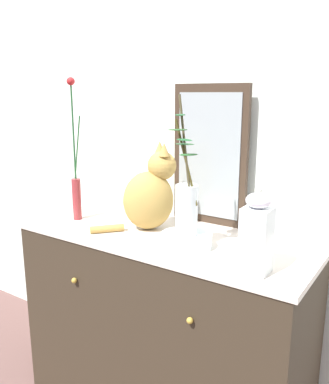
# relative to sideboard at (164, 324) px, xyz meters

# --- Properties ---
(wall_back) EXTENTS (4.40, 0.08, 2.60)m
(wall_back) POSITION_rel_sideboard_xyz_m (0.00, 0.33, 0.86)
(wall_back) COLOR silver
(wall_back) RESTS_ON ground_plane
(sideboard) EXTENTS (1.29, 0.54, 0.87)m
(sideboard) POSITION_rel_sideboard_xyz_m (0.00, 0.00, 0.00)
(sideboard) COLOR #32281D
(sideboard) RESTS_ON ground_plane
(mirror_leaning) EXTENTS (0.36, 0.03, 0.62)m
(mirror_leaning) POSITION_rel_sideboard_xyz_m (0.09, 0.24, 0.75)
(mirror_leaning) COLOR #36271D
(mirror_leaning) RESTS_ON sideboard
(cat_sitting) EXTENTS (0.32, 0.35, 0.38)m
(cat_sitting) POSITION_rel_sideboard_xyz_m (-0.08, 0.02, 0.59)
(cat_sitting) COLOR #AE8844
(cat_sitting) RESTS_ON sideboard
(vase_slim_green) EXTENTS (0.07, 0.04, 0.65)m
(vase_slim_green) POSITION_rel_sideboard_xyz_m (-0.45, -0.07, 0.62)
(vase_slim_green) COLOR maroon
(vase_slim_green) RESTS_ON sideboard
(bowl_porcelain) EXTENTS (0.20, 0.20, 0.05)m
(bowl_porcelain) POSITION_rel_sideboard_xyz_m (0.16, -0.09, 0.46)
(bowl_porcelain) COLOR white
(bowl_porcelain) RESTS_ON sideboard
(vase_glass_clear) EXTENTS (0.12, 0.15, 0.53)m
(vase_glass_clear) POSITION_rel_sideboard_xyz_m (0.16, -0.09, 0.61)
(vase_glass_clear) COLOR silver
(vase_glass_clear) RESTS_ON bowl_porcelain
(jar_lidded_porcelain) EXTENTS (0.09, 0.09, 0.30)m
(jar_lidded_porcelain) POSITION_rel_sideboard_xyz_m (0.47, -0.16, 0.57)
(jar_lidded_porcelain) COLOR white
(jar_lidded_porcelain) RESTS_ON sideboard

